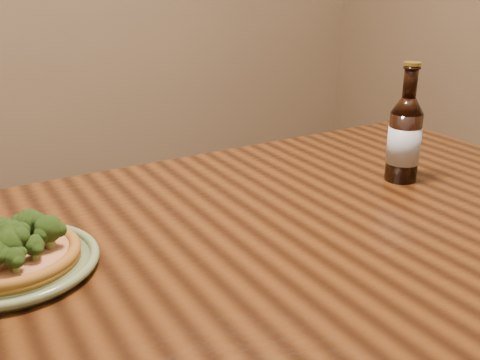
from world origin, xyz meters
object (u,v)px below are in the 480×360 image
pizza (10,250)px  beer_bottle (404,138)px  plate (12,263)px  table (230,299)px

pizza → beer_bottle: 0.77m
plate → beer_bottle: size_ratio=1.04×
table → pizza: bearing=162.0°
table → beer_bottle: size_ratio=6.57×
pizza → beer_bottle: bearing=-0.9°
table → plate: bearing=161.8°
pizza → beer_bottle: size_ratio=0.82×
beer_bottle → plate: bearing=178.9°
beer_bottle → pizza: bearing=179.0°
pizza → table: bearing=-18.0°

